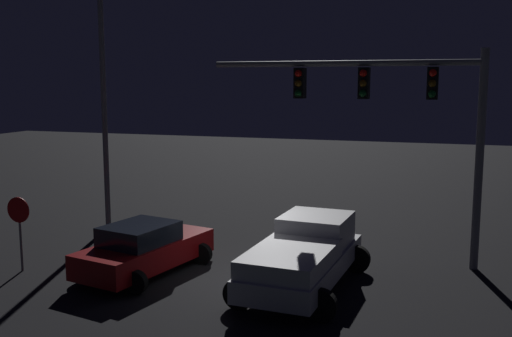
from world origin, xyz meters
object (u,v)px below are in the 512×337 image
traffic_signal_gantry (395,103)px  pickup_truck (305,252)px  car_sedan (144,249)px  street_lamp_left (115,82)px  stop_sign (19,219)px

traffic_signal_gantry → pickup_truck: bearing=-122.5°
car_sedan → pickup_truck: bearing=-74.4°
car_sedan → street_lamp_left: street_lamp_left is taller
traffic_signal_gantry → street_lamp_left: size_ratio=0.94×
traffic_signal_gantry → stop_sign: bearing=-156.9°
car_sedan → traffic_signal_gantry: traffic_signal_gantry is taller
traffic_signal_gantry → stop_sign: (-10.26, -4.37, -3.34)m
traffic_signal_gantry → street_lamp_left: 10.20m
pickup_truck → street_lamp_left: street_lamp_left is taller
street_lamp_left → stop_sign: size_ratio=3.97×
street_lamp_left → car_sedan: bearing=-51.7°
traffic_signal_gantry → stop_sign: size_ratio=3.73×
car_sedan → stop_sign: stop_sign is taller
pickup_truck → stop_sign: (-8.28, -1.26, 0.56)m
pickup_truck → traffic_signal_gantry: traffic_signal_gantry is taller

